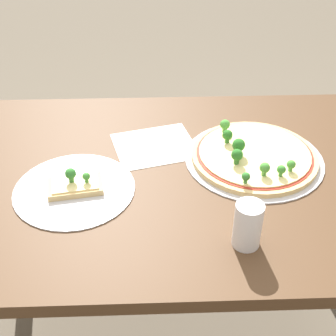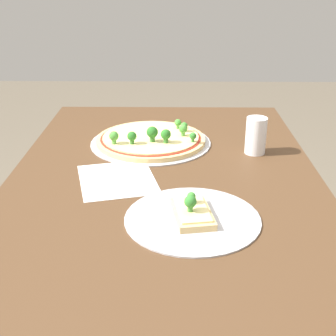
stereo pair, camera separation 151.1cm
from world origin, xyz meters
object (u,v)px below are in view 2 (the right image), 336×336
Objects in this scene: pizza_tray_whole at (151,139)px; drinking_cup at (256,136)px; pizza_tray_slice at (192,216)px; dining_table at (165,201)px.

pizza_tray_whole is 3.44× the size of drinking_cup.
pizza_tray_whole reaches higher than pizza_tray_slice.
pizza_tray_whole is at bearing 76.58° from drinking_cup.
dining_table is 0.34m from drinking_cup.
pizza_tray_whole is at bearing 11.85° from dining_table.
drinking_cup is at bearing -60.47° from dining_table.
pizza_tray_slice is at bearing -166.40° from pizza_tray_whole.
pizza_tray_whole is 0.49m from pizza_tray_slice.
drinking_cup reaches higher than pizza_tray_slice.
dining_table is 0.26m from pizza_tray_whole.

